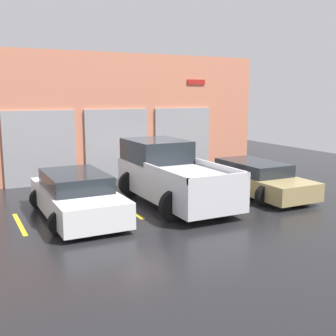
% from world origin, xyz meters
% --- Properties ---
extents(ground_plane, '(28.00, 28.00, 0.00)m').
position_xyz_m(ground_plane, '(0.00, 0.00, 0.00)').
color(ground_plane, black).
extents(shophouse_building, '(13.08, 0.68, 5.17)m').
position_xyz_m(shophouse_building, '(-0.01, 3.28, 2.53)').
color(shophouse_building, '#D17A5B').
rests_on(shophouse_building, ground).
extents(pickup_truck, '(2.62, 5.17, 1.95)m').
position_xyz_m(pickup_truck, '(0.00, -1.54, 0.91)').
color(pickup_truck, silver).
rests_on(pickup_truck, ground).
extents(sedan_white, '(2.21, 4.50, 1.28)m').
position_xyz_m(sedan_white, '(-3.20, -1.82, 0.61)').
color(sedan_white, white).
rests_on(sedan_white, ground).
extents(sedan_side, '(2.17, 4.80, 1.15)m').
position_xyz_m(sedan_side, '(3.20, -1.82, 0.56)').
color(sedan_side, '#9E8956').
rests_on(sedan_side, ground).
extents(parking_stripe_far_left, '(0.12, 2.20, 0.01)m').
position_xyz_m(parking_stripe_far_left, '(-4.80, -1.85, 0.00)').
color(parking_stripe_far_left, gold).
rests_on(parking_stripe_far_left, ground).
extents(parking_stripe_left, '(0.12, 2.20, 0.01)m').
position_xyz_m(parking_stripe_left, '(-1.60, -1.85, 0.00)').
color(parking_stripe_left, gold).
rests_on(parking_stripe_left, ground).
extents(parking_stripe_centre, '(0.12, 2.20, 0.01)m').
position_xyz_m(parking_stripe_centre, '(1.60, -1.85, 0.00)').
color(parking_stripe_centre, gold).
rests_on(parking_stripe_centre, ground).
extents(parking_stripe_right, '(0.12, 2.20, 0.01)m').
position_xyz_m(parking_stripe_right, '(4.80, -1.85, 0.00)').
color(parking_stripe_right, gold).
rests_on(parking_stripe_right, ground).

